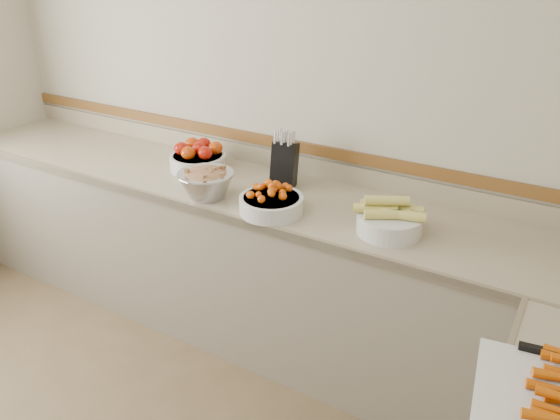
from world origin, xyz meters
The scene contains 7 objects.
back_wall centered at (0.00, 2.00, 1.30)m, with size 4.00×4.00×0.00m, color #B1A992.
counter_back centered at (0.00, 1.68, 0.45)m, with size 4.00×0.65×1.08m.
knife_block centered at (0.11, 1.80, 1.02)m, with size 0.15×0.17×0.30m.
tomato_bowl centered at (-0.42, 1.75, 0.97)m, with size 0.31×0.31×0.15m.
cherry_tomato_bowl centered at (0.22, 1.49, 0.96)m, with size 0.30×0.30×0.17m.
corn_bowl centered at (0.76, 1.58, 0.96)m, with size 0.32×0.29×0.17m.
rhubarb_bowl centered at (-0.14, 1.47, 0.98)m, with size 0.28×0.28×0.16m.
Camera 1 is at (1.43, -0.47, 2.03)m, focal length 35.00 mm.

